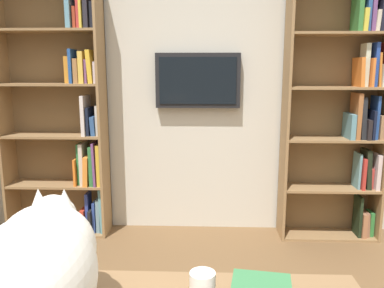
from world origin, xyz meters
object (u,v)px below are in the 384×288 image
object	(u,v)px
wall_mounted_tv	(198,81)
coffee_mug	(202,287)
bookshelf_left	(346,109)
bookshelf_right	(67,112)
cat	(36,272)

from	to	relation	value
wall_mounted_tv	coffee_mug	xyz separation A→B (m)	(-0.07, 2.29, -0.55)
bookshelf_left	bookshelf_right	size ratio (longest dim) A/B	0.98
wall_mounted_tv	coffee_mug	distance (m)	2.36
bookshelf_right	coffee_mug	bearing A→B (deg)	118.27
bookshelf_left	bookshelf_right	distance (m)	2.35
bookshelf_right	cat	distance (m)	2.50
bookshelf_right	wall_mounted_tv	size ratio (longest dim) A/B	3.04
bookshelf_right	coffee_mug	size ratio (longest dim) A/B	22.86
bookshelf_left	cat	distance (m)	2.87
bookshelf_right	wall_mounted_tv	xyz separation A→B (m)	(-1.12, -0.08, 0.27)
cat	coffee_mug	bearing A→B (deg)	-158.71
cat	coffee_mug	size ratio (longest dim) A/B	6.19
bookshelf_right	wall_mounted_tv	distance (m)	1.15
bookshelf_left	wall_mounted_tv	world-z (taller)	bookshelf_left
wall_mounted_tv	cat	xyz separation A→B (m)	(0.36, 2.46, -0.42)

